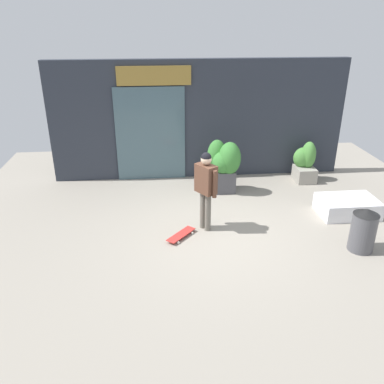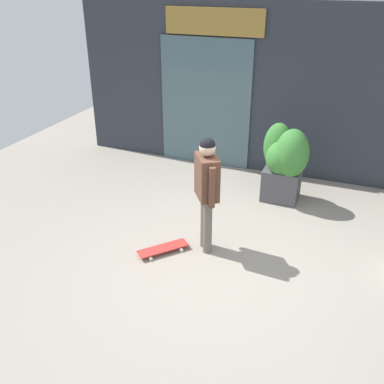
# 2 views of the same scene
# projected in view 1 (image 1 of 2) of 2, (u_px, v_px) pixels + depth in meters

# --- Properties ---
(ground_plane) EXTENTS (12.00, 12.00, 0.00)m
(ground_plane) POSITION_uv_depth(u_px,v_px,m) (216.00, 231.00, 8.48)
(ground_plane) COLOR gray
(building_facade) EXTENTS (8.16, 0.31, 3.26)m
(building_facade) POSITION_uv_depth(u_px,v_px,m) (197.00, 120.00, 10.84)
(building_facade) COLOR #2D333D
(building_facade) RESTS_ON ground_plane
(skateboarder) EXTENTS (0.47, 0.54, 1.75)m
(skateboarder) POSITION_uv_depth(u_px,v_px,m) (206.00, 183.00, 8.13)
(skateboarder) COLOR #666056
(skateboarder) RESTS_ON ground_plane
(skateboard) EXTENTS (0.66, 0.71, 0.08)m
(skateboard) POSITION_uv_depth(u_px,v_px,m) (181.00, 235.00, 8.21)
(skateboard) COLOR red
(skateboard) RESTS_ON ground_plane
(planter_box_left) EXTENTS (0.60, 0.66, 1.12)m
(planter_box_left) POSITION_uv_depth(u_px,v_px,m) (305.00, 162.00, 10.94)
(planter_box_left) COLOR gray
(planter_box_left) RESTS_ON ground_plane
(planter_box_right) EXTENTS (0.83, 0.75, 1.37)m
(planter_box_right) POSITION_uv_depth(u_px,v_px,m) (224.00, 164.00, 10.11)
(planter_box_right) COLOR #47474C
(planter_box_right) RESTS_ON ground_plane
(trash_bin) EXTENTS (0.50, 0.50, 0.91)m
(trash_bin) POSITION_uv_depth(u_px,v_px,m) (363.00, 230.00, 7.61)
(trash_bin) COLOR #4C4C51
(trash_bin) RESTS_ON ground_plane
(snow_ledge) EXTENTS (1.31, 0.90, 0.40)m
(snow_ledge) POSITION_uv_depth(u_px,v_px,m) (347.00, 206.00, 9.12)
(snow_ledge) COLOR white
(snow_ledge) RESTS_ON ground_plane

